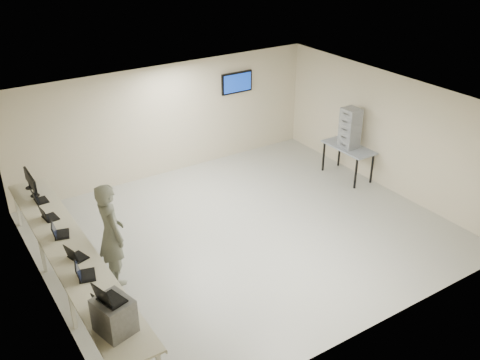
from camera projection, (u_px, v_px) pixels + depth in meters
room at (245, 171)px, 10.67m from camera, size 8.01×7.01×2.81m
workbench at (71, 253)px, 9.14m from camera, size 0.76×6.00×0.90m
equipment_box at (114, 316)px, 7.25m from camera, size 0.55×0.59×0.52m
laptop_on_box at (107, 298)px, 7.07m from camera, size 0.39×0.42×0.28m
laptop_0 at (105, 306)px, 7.72m from camera, size 0.37×0.40×0.27m
laptop_1 at (83, 273)px, 8.39m from camera, size 0.38×0.41×0.28m
laptop_2 at (75, 255)px, 8.85m from camera, size 0.35×0.37×0.25m
laptop_3 at (58, 232)px, 9.46m from camera, size 0.37×0.40×0.27m
laptop_4 at (47, 216)px, 9.98m from camera, size 0.31×0.35×0.26m
laptop_5 at (38, 199)px, 10.56m from camera, size 0.27×0.33×0.25m
monitor_near at (33, 185)px, 10.69m from camera, size 0.18×0.41×0.41m
monitor_far at (28, 177)px, 11.00m from camera, size 0.19×0.42×0.41m
soldier at (111, 234)px, 9.39m from camera, size 0.50×0.74×1.96m
side_table at (349, 149)px, 13.25m from camera, size 0.64×1.37×0.82m
storage_bins at (350, 128)px, 12.98m from camera, size 0.38×0.42×1.00m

